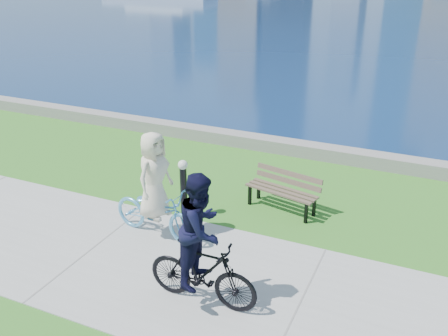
% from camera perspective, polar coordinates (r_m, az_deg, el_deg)
% --- Properties ---
extents(ground, '(320.00, 320.00, 0.00)m').
position_cam_1_polar(ground, '(8.23, 8.55, -15.35)').
color(ground, '#2A691B').
rests_on(ground, ground).
extents(concrete_path, '(80.00, 3.50, 0.02)m').
position_cam_1_polar(concrete_path, '(8.22, 8.56, -15.29)').
color(concrete_path, '#9B9A96').
rests_on(concrete_path, ground).
extents(seawall, '(90.00, 0.50, 0.35)m').
position_cam_1_polar(seawall, '(13.49, 16.04, 1.01)').
color(seawall, slate).
rests_on(seawall, ground).
extents(park_bench, '(1.66, 0.87, 0.82)m').
position_cam_1_polar(park_bench, '(10.72, 6.86, -2.25)').
color(park_bench, black).
rests_on(park_bench, ground).
extents(bollard_lamp, '(0.20, 0.20, 1.26)m').
position_cam_1_polar(bollard_lamp, '(10.31, -4.65, -1.89)').
color(bollard_lamp, black).
rests_on(bollard_lamp, ground).
extents(cyclist_woman, '(0.90, 2.01, 2.13)m').
position_cam_1_polar(cyclist_woman, '(9.59, -7.84, -3.51)').
color(cyclist_woman, '#5AACDC').
rests_on(cyclist_woman, ground).
extents(cyclist_man, '(0.68, 1.83, 2.22)m').
position_cam_1_polar(cyclist_man, '(7.66, -2.56, -9.52)').
color(cyclist_man, black).
rests_on(cyclist_man, ground).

